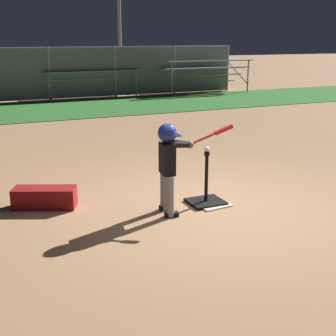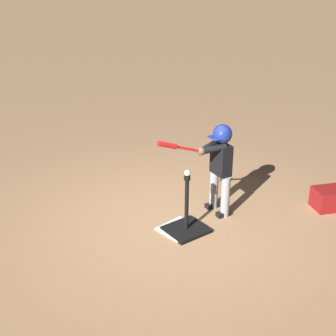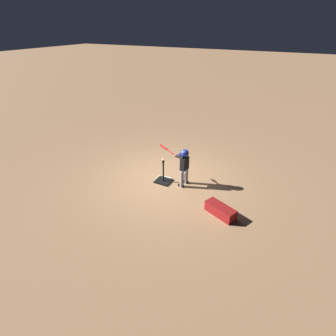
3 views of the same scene
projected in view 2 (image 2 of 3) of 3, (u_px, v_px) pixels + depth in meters
ground_plane at (174, 225)px, 5.86m from camera, size 90.00×90.00×0.00m
home_plate at (180, 229)px, 5.75m from camera, size 0.49×0.49×0.02m
batting_tee at (186, 225)px, 5.70m from camera, size 0.49×0.44×0.75m
batter_child at (219, 158)px, 5.85m from camera, size 1.02×0.39×1.21m
baseball at (187, 173)px, 5.41m from camera, size 0.07×0.07×0.07m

